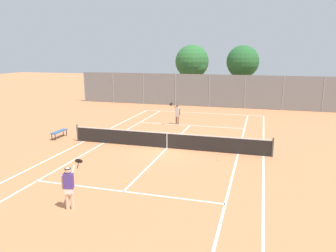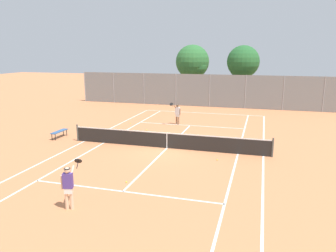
{
  "view_description": "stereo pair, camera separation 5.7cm",
  "coord_description": "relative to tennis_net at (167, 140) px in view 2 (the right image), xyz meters",
  "views": [
    {
      "loc": [
        5.18,
        -17.86,
        5.57
      ],
      "look_at": [
        -0.37,
        1.5,
        1.0
      ],
      "focal_mm": 35.0,
      "sensor_mm": 36.0,
      "label": 1
    },
    {
      "loc": [
        5.23,
        -17.84,
        5.57
      ],
      "look_at": [
        -0.37,
        1.5,
        1.0
      ],
      "focal_mm": 35.0,
      "sensor_mm": 36.0,
      "label": 2
    }
  ],
  "objects": [
    {
      "name": "loose_tennis_ball_2",
      "position": [
        -0.23,
        -5.52,
        -0.48
      ],
      "size": [
        0.07,
        0.07,
        0.07
      ],
      "primitive_type": "sphere",
      "color": "#D1DB33",
      "rests_on": "ground"
    },
    {
      "name": "courtside_bench",
      "position": [
        -7.52,
        0.33,
        -0.1
      ],
      "size": [
        0.36,
        1.5,
        0.47
      ],
      "color": "#33598C",
      "rests_on": "ground"
    },
    {
      "name": "ground_plane",
      "position": [
        0.0,
        0.0,
        -0.51
      ],
      "size": [
        120.0,
        120.0,
        0.0
      ],
      "primitive_type": "plane",
      "color": "#CC7A4C"
    },
    {
      "name": "tennis_net",
      "position": [
        0.0,
        0.0,
        0.0
      ],
      "size": [
        12.0,
        0.1,
        1.07
      ],
      "color": "#474C47",
      "rests_on": "ground"
    },
    {
      "name": "loose_tennis_ball_1",
      "position": [
        -4.69,
        5.64,
        -0.48
      ],
      "size": [
        0.07,
        0.07,
        0.07
      ],
      "primitive_type": "sphere",
      "color": "#D1DB33",
      "rests_on": "ground"
    },
    {
      "name": "player_near_side",
      "position": [
        -1.23,
        -8.34,
        0.42
      ],
      "size": [
        0.52,
        0.85,
        1.77
      ],
      "color": "beige",
      "rests_on": "ground"
    },
    {
      "name": "player_far_left",
      "position": [
        -1.04,
        6.47,
        0.42
      ],
      "size": [
        0.81,
        0.7,
        1.77
      ],
      "color": "#936B4C",
      "rests_on": "ground"
    },
    {
      "name": "loose_tennis_ball_3",
      "position": [
        -2.72,
        3.95,
        -0.48
      ],
      "size": [
        0.07,
        0.07,
        0.07
      ],
      "primitive_type": "sphere",
      "color": "#D1DB33",
      "rests_on": "ground"
    },
    {
      "name": "court_line_markings",
      "position": [
        0.0,
        0.0,
        -0.51
      ],
      "size": [
        11.1,
        23.9,
        0.01
      ],
      "color": "silver",
      "rests_on": "ground"
    },
    {
      "name": "tree_behind_right",
      "position": [
        2.99,
        18.46,
        3.91
      ],
      "size": [
        3.44,
        3.44,
        6.27
      ],
      "color": "brown",
      "rests_on": "ground"
    },
    {
      "name": "loose_tennis_ball_0",
      "position": [
        3.16,
        -1.39,
        -0.48
      ],
      "size": [
        0.07,
        0.07,
        0.07
      ],
      "primitive_type": "sphere",
      "color": "#D1DB33",
      "rests_on": "ground"
    },
    {
      "name": "tree_behind_left",
      "position": [
        -2.54,
        19.35,
        3.87
      ],
      "size": [
        3.81,
        3.81,
        6.38
      ],
      "color": "brown",
      "rests_on": "ground"
    },
    {
      "name": "back_fence",
      "position": [
        0.0,
        15.58,
        1.17
      ],
      "size": [
        28.83,
        0.08,
        3.36
      ],
      "color": "gray",
      "rests_on": "ground"
    }
  ]
}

